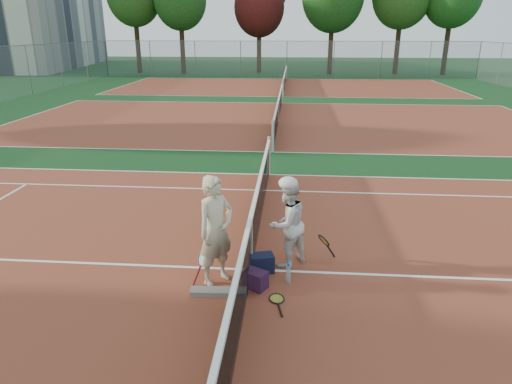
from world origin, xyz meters
TOP-DOWN VIEW (x-y plane):
  - ground at (0.00, 0.00)m, footprint 130.00×130.00m
  - court_main at (0.00, 0.00)m, footprint 23.77×10.97m
  - court_far_a at (0.00, 13.50)m, footprint 23.77×10.97m
  - court_far_b at (0.00, 27.00)m, footprint 23.77×10.97m
  - net_main at (0.00, 0.00)m, footprint 0.10×10.98m
  - net_far_a at (0.00, 13.50)m, footprint 0.10×10.98m
  - net_far_b at (0.00, 27.00)m, footprint 0.10×10.98m
  - fence_back at (0.00, 34.00)m, footprint 32.00×0.06m
  - player_a at (-0.52, -0.39)m, footprint 0.76×0.78m
  - player_b at (0.60, 0.27)m, footprint 0.94×0.94m
  - racket_red at (-0.73, -0.40)m, footprint 0.43×0.44m
  - racket_black_held at (1.25, 0.44)m, footprint 0.45×0.43m
  - racket_spare at (0.47, -0.87)m, footprint 0.39×0.64m
  - sports_bag_navy at (0.18, -0.04)m, footprint 0.46×0.37m
  - sports_bag_purple at (0.12, -0.56)m, footprint 0.44×0.40m
  - net_cover_canvas at (-0.43, -0.81)m, footprint 0.88×0.24m
  - water_bottle at (0.64, -0.35)m, footprint 0.09×0.09m
  - tree_back_maroon at (-2.74, 38.52)m, footprint 4.67×4.67m

SIDE VIEW (x-z plane):
  - ground at x=0.00m, z-range 0.00..0.00m
  - court_main at x=0.00m, z-range 0.00..0.01m
  - court_far_a at x=0.00m, z-range 0.00..0.01m
  - court_far_b at x=0.00m, z-range 0.00..0.01m
  - racket_spare at x=0.47m, z-range 0.00..0.03m
  - net_cover_canvas at x=-0.43m, z-range 0.00..0.09m
  - sports_bag_purple at x=0.12m, z-range 0.00..0.29m
  - water_bottle at x=0.64m, z-range 0.00..0.30m
  - sports_bag_navy at x=0.18m, z-range 0.00..0.32m
  - racket_black_held at x=1.25m, z-range 0.00..0.51m
  - racket_red at x=-0.73m, z-range 0.00..0.52m
  - net_main at x=0.00m, z-range 0.00..1.02m
  - net_far_a at x=0.00m, z-range 0.00..1.02m
  - net_far_b at x=0.00m, z-range 0.00..1.02m
  - player_b at x=0.60m, z-range 0.00..1.54m
  - player_a at x=-0.52m, z-range 0.00..1.80m
  - fence_back at x=0.00m, z-range 0.00..3.00m
  - tree_back_maroon at x=-2.74m, z-range 1.57..10.12m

